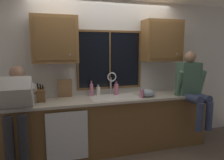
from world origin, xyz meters
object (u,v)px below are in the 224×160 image
object	(u,v)px
person_sitting_on_counter	(192,85)
cutting_board	(65,88)
mixing_bowl	(147,93)
bottle_tall_clear	(98,91)
person_standing	(16,108)
bottle_green_glass	(116,89)
soap_dispenser	(142,93)
knife_block	(41,95)
bottle_amber_small	(91,90)

from	to	relation	value
person_sitting_on_counter	cutting_board	xyz separation A→B (m)	(-2.10, 0.49, -0.03)
mixing_bowl	bottle_tall_clear	xyz separation A→B (m)	(-0.78, 0.31, 0.03)
person_standing	bottle_green_glass	size ratio (longest dim) A/B	5.99
person_standing	soap_dispenser	size ratio (longest dim) A/B	7.51
person_sitting_on_counter	cutting_board	bearing A→B (deg)	166.91
mixing_bowl	bottle_green_glass	world-z (taller)	bottle_green_glass
knife_block	bottle_amber_small	size ratio (longest dim) A/B	1.17
mixing_bowl	bottle_amber_small	distance (m)	0.95
cutting_board	knife_block	bearing A→B (deg)	-150.50
person_standing	mixing_bowl	bearing A→B (deg)	5.20
soap_dispenser	bottle_tall_clear	xyz separation A→B (m)	(-0.64, 0.40, 0.01)
person_standing	bottle_tall_clear	bearing A→B (deg)	21.73
bottle_amber_small	cutting_board	bearing A→B (deg)	175.70
person_standing	bottle_tall_clear	distance (m)	1.34
cutting_board	person_sitting_on_counter	bearing A→B (deg)	-13.09
person_sitting_on_counter	bottle_tall_clear	world-z (taller)	person_sitting_on_counter
person_standing	bottle_amber_small	bearing A→B (deg)	22.46
bottle_green_glass	mixing_bowl	bearing A→B (deg)	-29.07
person_standing	person_sitting_on_counter	xyz separation A→B (m)	(2.78, 0.01, 0.17)
bottle_amber_small	person_sitting_on_counter	bearing A→B (deg)	-15.32
person_standing	cutting_board	xyz separation A→B (m)	(0.68, 0.50, 0.14)
bottle_green_glass	cutting_board	bearing A→B (deg)	176.69
mixing_bowl	cutting_board	bearing A→B (deg)	166.95
knife_block	bottle_tall_clear	distance (m)	0.96
knife_block	cutting_board	world-z (taller)	cutting_board
mixing_bowl	bottle_amber_small	world-z (taller)	bottle_amber_small
soap_dispenser	bottle_amber_small	xyz separation A→B (m)	(-0.76, 0.36, 0.04)
bottle_tall_clear	bottle_amber_small	size ratio (longest dim) A/B	0.73
bottle_green_glass	knife_block	bearing A→B (deg)	-172.64
person_sitting_on_counter	knife_block	xyz separation A→B (m)	(-2.47, 0.28, -0.08)
cutting_board	soap_dispenser	size ratio (longest dim) A/B	1.57
bottle_green_glass	bottle_tall_clear	world-z (taller)	bottle_green_glass
soap_dispenser	cutting_board	bearing A→B (deg)	161.69
person_sitting_on_counter	cutting_board	size ratio (longest dim) A/B	4.06
cutting_board	soap_dispenser	bearing A→B (deg)	-18.31
person_sitting_on_counter	soap_dispenser	xyz separation A→B (m)	(-0.90, 0.09, -0.11)
knife_block	cutting_board	distance (m)	0.43
knife_block	soap_dispenser	size ratio (longest dim) A/B	1.63
mixing_bowl	soap_dispenser	xyz separation A→B (m)	(-0.14, -0.09, 0.02)
knife_block	soap_dispenser	bearing A→B (deg)	-6.72
mixing_bowl	knife_block	bearing A→B (deg)	176.67
person_sitting_on_counter	knife_block	world-z (taller)	person_sitting_on_counter
person_sitting_on_counter	bottle_green_glass	xyz separation A→B (m)	(-1.22, 0.44, -0.08)
knife_block	bottle_green_glass	world-z (taller)	knife_block
bottle_tall_clear	bottle_amber_small	distance (m)	0.13
person_standing	soap_dispenser	distance (m)	1.89
bottle_amber_small	person_standing	bearing A→B (deg)	-157.54
knife_block	bottle_tall_clear	size ratio (longest dim) A/B	1.61
mixing_bowl	bottle_amber_small	size ratio (longest dim) A/B	0.92
person_standing	bottle_tall_clear	world-z (taller)	person_standing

